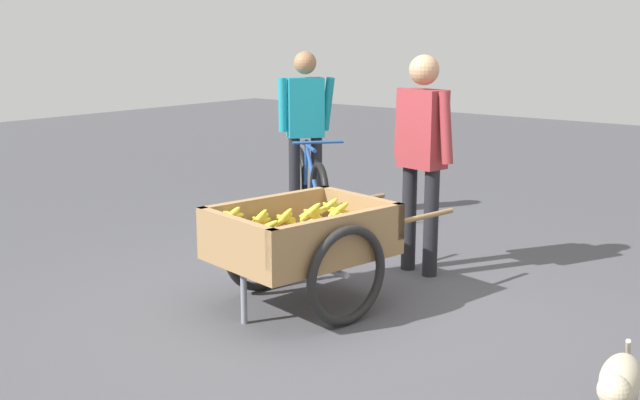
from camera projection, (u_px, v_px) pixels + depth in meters
name	position (u px, v px, depth m)	size (l,w,h in m)	color
ground_plane	(332.00, 316.00, 4.95)	(24.00, 24.00, 0.00)	#47474C
fruit_cart	(302.00, 243.00, 5.04)	(1.76, 1.08, 0.71)	#937047
vendor_person	(422.00, 145.00, 5.65)	(0.26, 0.54, 1.63)	black
bicycle	(309.00, 185.00, 7.38)	(1.10, 1.32, 0.85)	black
cyclist_person	(305.00, 120.00, 7.39)	(0.42, 0.40, 1.62)	black
dog	(620.00, 382.00, 3.41)	(0.67, 0.26, 0.40)	beige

